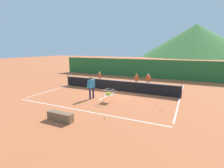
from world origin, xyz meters
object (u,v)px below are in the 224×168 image
object	(u,v)px
tennis_ball_8	(116,99)
student_2	(148,79)
courtside_bench	(60,117)
tennis_ball_0	(157,104)
tennis_ball_9	(93,111)
ball_cart	(109,94)
tennis_ball_6	(105,118)
tennis_ball_5	(161,109)
instructor	(91,85)
tennis_ball_1	(87,103)
tennis_net	(116,85)
student_0	(100,76)
tennis_ball_3	(71,86)
tennis_ball_4	(73,98)
tennis_ball_7	(37,100)
tennis_ball_2	(77,94)
student_1	(136,79)

from	to	relation	value
tennis_ball_8	student_2	bearing A→B (deg)	76.99
courtside_bench	tennis_ball_8	bearing A→B (deg)	76.80
tennis_ball_0	tennis_ball_9	xyz separation A→B (m)	(-3.23, -2.92, 0.00)
ball_cart	tennis_ball_6	bearing A→B (deg)	-68.26
tennis_ball_5	instructor	bearing A→B (deg)	177.51
ball_cart	tennis_ball_9	distance (m)	2.14
instructor	tennis_ball_0	world-z (taller)	instructor
ball_cart	tennis_ball_1	bearing A→B (deg)	-138.61
tennis_ball_5	tennis_ball_9	size ratio (longest dim) A/B	1.00
tennis_net	courtside_bench	distance (m)	7.15
student_0	tennis_ball_3	xyz separation A→B (m)	(-1.89, -2.48, -0.76)
ball_cart	student_2	bearing A→B (deg)	76.55
student_2	tennis_ball_5	bearing A→B (deg)	-69.17
tennis_ball_4	courtside_bench	size ratio (longest dim) A/B	0.05
instructor	student_2	size ratio (longest dim) A/B	1.30
tennis_ball_9	student_0	bearing A→B (deg)	116.41
instructor	tennis_net	bearing A→B (deg)	77.13
tennis_ball_4	tennis_ball_9	bearing A→B (deg)	-30.34
tennis_ball_0	tennis_ball_4	size ratio (longest dim) A/B	1.00
tennis_net	student_0	distance (m)	3.50
tennis_ball_5	tennis_ball_8	size ratio (longest dim) A/B	1.00
student_0	tennis_ball_4	bearing A→B (deg)	-82.21
instructor	tennis_ball_9	size ratio (longest dim) A/B	25.39
tennis_ball_1	tennis_ball_7	size ratio (longest dim) A/B	1.00
student_0	courtside_bench	xyz separation A→B (m)	(2.76, -9.19, -0.57)
tennis_ball_3	ball_cart	bearing A→B (deg)	-26.36
student_0	tennis_ball_4	size ratio (longest dim) A/B	19.47
tennis_net	tennis_ball_5	xyz separation A→B (m)	(4.49, -3.27, -0.47)
tennis_net	student_2	size ratio (longest dim) A/B	8.22
tennis_net	tennis_ball_2	xyz separation A→B (m)	(-2.41, -2.59, -0.47)
tennis_ball_1	tennis_ball_9	size ratio (longest dim) A/B	1.00
student_2	tennis_ball_8	distance (m)	5.30
ball_cart	tennis_ball_3	bearing A→B (deg)	153.64
tennis_ball_2	student_1	bearing A→B (deg)	54.74
tennis_ball_8	instructor	bearing A→B (deg)	-160.27
student_2	tennis_ball_9	bearing A→B (deg)	-100.19
tennis_ball_4	tennis_ball_5	size ratio (longest dim) A/B	1.00
instructor	tennis_ball_5	bearing A→B (deg)	-2.49
tennis_ball_2	tennis_ball_3	size ratio (longest dim) A/B	1.00
ball_cart	tennis_ball_4	size ratio (longest dim) A/B	13.22
tennis_ball_4	student_2	bearing A→B (deg)	55.69
student_0	tennis_ball_1	size ratio (longest dim) A/B	19.47
tennis_net	tennis_ball_7	xyz separation A→B (m)	(-3.99, -5.22, -0.47)
tennis_ball_1	tennis_ball_9	xyz separation A→B (m)	(1.17, -1.02, 0.00)
student_0	tennis_ball_6	bearing A→B (deg)	-59.22
student_0	tennis_ball_7	world-z (taller)	student_0
tennis_ball_3	courtside_bench	bearing A→B (deg)	-55.22
tennis_ball_3	tennis_net	bearing A→B (deg)	5.38
tennis_ball_3	tennis_ball_4	distance (m)	4.12
tennis_ball_6	tennis_ball_4	bearing A→B (deg)	149.80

